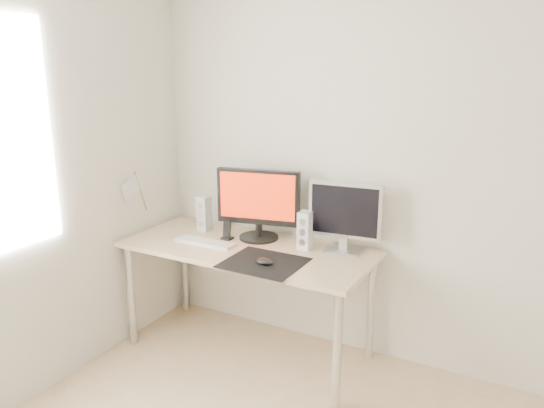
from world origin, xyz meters
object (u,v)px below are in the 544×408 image
at_px(keyboard, 205,242).
at_px(speaker_left, 204,213).
at_px(speaker_right, 305,230).
at_px(second_monitor, 345,214).
at_px(desk, 247,258).
at_px(phone_dock, 227,234).
at_px(mouse, 264,262).
at_px(main_monitor, 258,202).

bearing_deg(keyboard, speaker_left, 125.81).
xyz_separation_m(speaker_left, speaker_right, (0.78, -0.01, 0.00)).
bearing_deg(speaker_right, keyboard, -160.61).
bearing_deg(second_monitor, speaker_right, -163.19).
xyz_separation_m(desk, phone_dock, (-0.19, 0.06, 0.12)).
relative_size(mouse, speaker_left, 0.45).
height_order(second_monitor, phone_dock, second_monitor).
height_order(main_monitor, second_monitor, main_monitor).
bearing_deg(desk, speaker_left, 160.79).
relative_size(second_monitor, speaker_right, 1.88).
xyz_separation_m(keyboard, phone_dock, (0.08, 0.13, 0.03)).
bearing_deg(main_monitor, keyboard, -137.34).
xyz_separation_m(desk, main_monitor, (-0.01, 0.16, 0.33)).
xyz_separation_m(speaker_right, phone_dock, (-0.53, -0.08, -0.08)).
relative_size(mouse, second_monitor, 0.24).
height_order(mouse, second_monitor, second_monitor).
distance_m(mouse, second_monitor, 0.58).
xyz_separation_m(main_monitor, speaker_right, (0.35, -0.02, -0.13)).
bearing_deg(speaker_left, speaker_right, -1.08).
bearing_deg(main_monitor, speaker_left, -178.60).
distance_m(main_monitor, speaker_left, 0.45).
height_order(main_monitor, speaker_right, main_monitor).
xyz_separation_m(mouse, speaker_left, (-0.69, 0.38, 0.10)).
relative_size(mouse, keyboard, 0.25).
distance_m(speaker_left, phone_dock, 0.28).
relative_size(main_monitor, speaker_right, 2.28).
height_order(desk, keyboard, keyboard).
height_order(speaker_left, speaker_right, same).
distance_m(desk, speaker_right, 0.42).
distance_m(mouse, phone_dock, 0.52).
bearing_deg(main_monitor, desk, -86.28).
distance_m(main_monitor, keyboard, 0.43).
xyz_separation_m(desk, speaker_left, (-0.44, 0.15, 0.20)).
bearing_deg(second_monitor, desk, -160.03).
distance_m(second_monitor, speaker_right, 0.27).
height_order(mouse, phone_dock, phone_dock).
bearing_deg(main_monitor, phone_dock, -149.30).
bearing_deg(speaker_right, speaker_left, 178.92).
distance_m(main_monitor, phone_dock, 0.30).
height_order(desk, second_monitor, second_monitor).
height_order(speaker_right, phone_dock, speaker_right).
relative_size(main_monitor, keyboard, 1.30).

